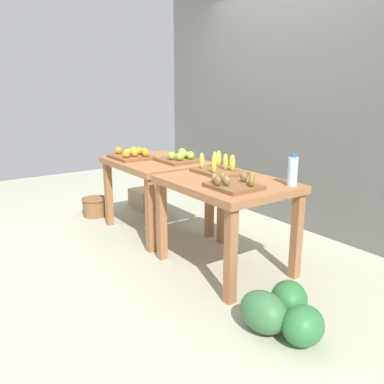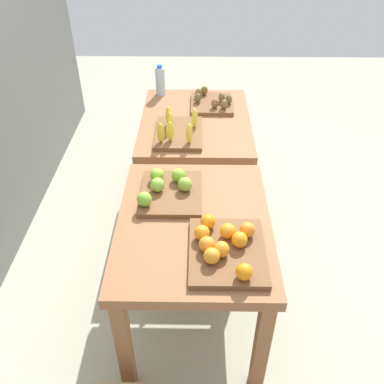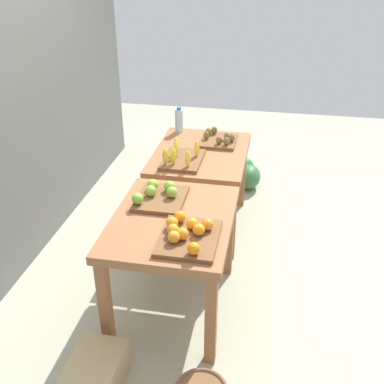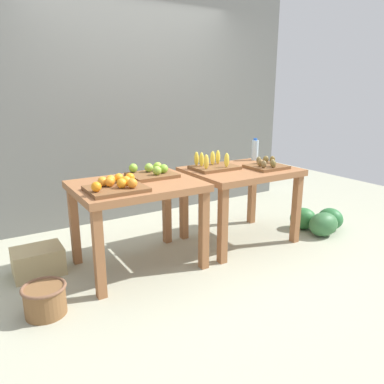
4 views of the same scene
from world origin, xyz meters
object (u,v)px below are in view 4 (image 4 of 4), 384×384
object	(u,v)px
apple_bin	(152,172)
banana_crate	(213,165)
orange_bin	(116,185)
watermelon_pile	(319,221)
wicker_basket	(45,299)
display_table_left	(137,195)
cardboard_produce_box	(38,261)
water_bottle	(255,150)
kiwi_bin	(266,165)
display_table_right	(240,179)

from	to	relation	value
apple_bin	banana_crate	distance (m)	0.65
orange_bin	watermelon_pile	bearing A→B (deg)	-3.33
wicker_basket	watermelon_pile	bearing A→B (deg)	1.35
display_table_left	cardboard_produce_box	distance (m)	1.00
water_bottle	cardboard_produce_box	distance (m)	2.46
water_bottle	cardboard_produce_box	world-z (taller)	water_bottle
cardboard_produce_box	banana_crate	bearing A→B (deg)	-6.21
water_bottle	wicker_basket	world-z (taller)	water_bottle
kiwi_bin	water_bottle	bearing A→B (deg)	63.73
watermelon_pile	wicker_basket	xyz separation A→B (m)	(-2.88, -0.07, -0.01)
cardboard_produce_box	display_table_right	bearing A→B (deg)	-8.91
display_table_left	banana_crate	bearing A→B (deg)	7.79
watermelon_pile	cardboard_produce_box	world-z (taller)	watermelon_pile
cardboard_produce_box	wicker_basket	bearing A→B (deg)	-95.84
display_table_left	kiwi_bin	bearing A→B (deg)	-5.33
wicker_basket	banana_crate	bearing A→B (deg)	15.17
banana_crate	water_bottle	bearing A→B (deg)	13.85
display_table_right	water_bottle	size ratio (longest dim) A/B	4.28
display_table_left	kiwi_bin	world-z (taller)	kiwi_bin
display_table_left	water_bottle	size ratio (longest dim) A/B	4.28
watermelon_pile	apple_bin	bearing A→B (deg)	166.75
banana_crate	wicker_basket	world-z (taller)	banana_crate
display_table_left	wicker_basket	world-z (taller)	display_table_left
orange_bin	watermelon_pile	world-z (taller)	orange_bin
apple_bin	water_bottle	size ratio (longest dim) A/B	1.65
display_table_right	banana_crate	world-z (taller)	banana_crate
watermelon_pile	banana_crate	bearing A→B (deg)	160.79
display_table_left	banana_crate	distance (m)	0.89
kiwi_bin	water_bottle	xyz separation A→B (m)	(0.20, 0.41, 0.08)
banana_crate	display_table_left	bearing A→B (deg)	-172.21
display_table_left	water_bottle	world-z (taller)	water_bottle
kiwi_bin	wicker_basket	size ratio (longest dim) A/B	1.19
orange_bin	wicker_basket	world-z (taller)	orange_bin
apple_bin	kiwi_bin	size ratio (longest dim) A/B	1.11
display_table_left	banana_crate	xyz separation A→B (m)	(0.87, 0.12, 0.15)
display_table_left	wicker_basket	xyz separation A→B (m)	(-0.86, -0.35, -0.53)
banana_crate	watermelon_pile	size ratio (longest dim) A/B	0.75
watermelon_pile	wicker_basket	size ratio (longest dim) A/B	1.94
kiwi_bin	watermelon_pile	distance (m)	0.96
watermelon_pile	kiwi_bin	bearing A→B (deg)	166.98
banana_crate	kiwi_bin	distance (m)	0.53
water_bottle	watermelon_pile	distance (m)	1.05
display_table_right	watermelon_pile	world-z (taller)	display_table_right
banana_crate	water_bottle	distance (m)	0.70
display_table_left	cardboard_produce_box	world-z (taller)	display_table_left
display_table_left	kiwi_bin	xyz separation A→B (m)	(1.34, -0.13, 0.14)
orange_bin	banana_crate	bearing A→B (deg)	13.78
watermelon_pile	wicker_basket	world-z (taller)	watermelon_pile
banana_crate	water_bottle	xyz separation A→B (m)	(0.68, 0.17, 0.07)
orange_bin	banana_crate	xyz separation A→B (m)	(1.10, 0.27, 0.00)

